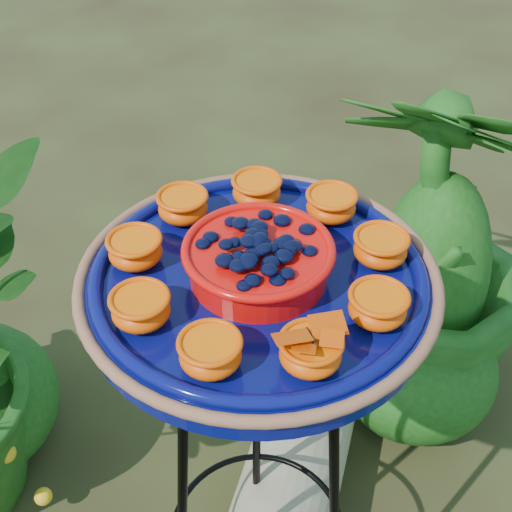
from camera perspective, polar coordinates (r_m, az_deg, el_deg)
name	(u,v)px	position (r m, az deg, el deg)	size (l,w,h in m)	color
tripod_stand	(258,455)	(1.20, 0.15, -15.62)	(0.42, 0.42, 0.88)	black
feeder_dish	(258,277)	(0.91, 0.19, -1.68)	(0.59, 0.59, 0.11)	#070B59
shrub_back_right	(435,249)	(1.76, 14.13, 0.54)	(0.50, 0.50, 0.90)	#154713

